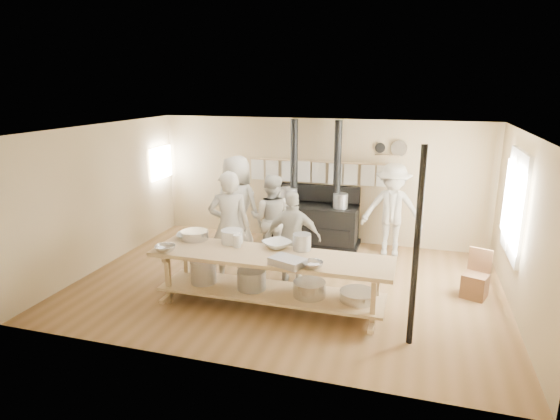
% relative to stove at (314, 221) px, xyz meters
% --- Properties ---
extents(ground, '(7.00, 7.00, 0.00)m').
position_rel_stove_xyz_m(ground, '(0.01, -2.12, -0.52)').
color(ground, brown).
rests_on(ground, ground).
extents(room_shell, '(7.00, 7.00, 7.00)m').
position_rel_stove_xyz_m(room_shell, '(0.01, -2.12, 1.10)').
color(room_shell, tan).
rests_on(room_shell, ground).
extents(window_right, '(0.09, 1.50, 1.65)m').
position_rel_stove_xyz_m(window_right, '(3.48, -1.52, 0.98)').
color(window_right, beige).
rests_on(window_right, ground).
extents(left_opening, '(0.00, 0.90, 0.90)m').
position_rel_stove_xyz_m(left_opening, '(-3.44, -0.12, 1.08)').
color(left_opening, white).
rests_on(left_opening, ground).
extents(stove, '(1.90, 0.75, 2.60)m').
position_rel_stove_xyz_m(stove, '(0.00, 0.00, 0.00)').
color(stove, black).
rests_on(stove, ground).
extents(towel_rail, '(3.00, 0.04, 0.47)m').
position_rel_stove_xyz_m(towel_rail, '(0.01, 0.28, 1.03)').
color(towel_rail, tan).
rests_on(towel_rail, ground).
extents(back_wall_shelf, '(0.63, 0.14, 0.32)m').
position_rel_stove_xyz_m(back_wall_shelf, '(1.47, 0.32, 1.48)').
color(back_wall_shelf, tan).
rests_on(back_wall_shelf, ground).
extents(prep_table, '(3.60, 0.90, 0.85)m').
position_rel_stove_xyz_m(prep_table, '(-0.00, -3.02, -0.00)').
color(prep_table, tan).
rests_on(prep_table, ground).
extents(support_post, '(0.08, 0.08, 2.60)m').
position_rel_stove_xyz_m(support_post, '(2.06, -3.47, 0.78)').
color(support_post, black).
rests_on(support_post, ground).
extents(cook_far_left, '(0.81, 0.67, 1.91)m').
position_rel_stove_xyz_m(cook_far_left, '(-0.97, -2.22, 0.44)').
color(cook_far_left, beige).
rests_on(cook_far_left, ground).
extents(cook_left, '(0.87, 0.70, 1.68)m').
position_rel_stove_xyz_m(cook_left, '(-0.56, -1.17, 0.32)').
color(cook_left, beige).
rests_on(cook_left, ground).
extents(cook_center, '(1.08, 0.81, 1.99)m').
position_rel_stove_xyz_m(cook_center, '(-1.27, -1.12, 0.48)').
color(cook_center, beige).
rests_on(cook_center, ground).
extents(cook_right, '(0.99, 0.56, 1.60)m').
position_rel_stove_xyz_m(cook_right, '(0.10, -2.06, 0.28)').
color(cook_right, beige).
rests_on(cook_right, ground).
extents(cook_by_window, '(1.21, 0.72, 1.83)m').
position_rel_stove_xyz_m(cook_by_window, '(1.59, -0.17, 0.40)').
color(cook_by_window, beige).
rests_on(cook_by_window, ground).
extents(chair, '(0.46, 0.46, 0.77)m').
position_rel_stove_xyz_m(chair, '(3.01, -1.74, -0.29)').
color(chair, brown).
rests_on(chair, ground).
extents(bowl_white_a, '(0.46, 0.46, 0.09)m').
position_rel_stove_xyz_m(bowl_white_a, '(-1.50, -2.69, 0.37)').
color(bowl_white_a, white).
rests_on(bowl_white_a, prep_table).
extents(bowl_steel_a, '(0.42, 0.42, 0.10)m').
position_rel_stove_xyz_m(bowl_steel_a, '(-1.54, -3.35, 0.38)').
color(bowl_steel_a, silver).
rests_on(bowl_steel_a, prep_table).
extents(bowl_white_b, '(0.59, 0.59, 0.10)m').
position_rel_stove_xyz_m(bowl_white_b, '(0.01, -2.69, 0.38)').
color(bowl_white_b, white).
rests_on(bowl_white_b, prep_table).
extents(bowl_steel_b, '(0.34, 0.34, 0.09)m').
position_rel_stove_xyz_m(bowl_steel_b, '(0.72, -3.35, 0.37)').
color(bowl_steel_b, silver).
rests_on(bowl_steel_b, prep_table).
extents(roasting_pan, '(0.55, 0.46, 0.10)m').
position_rel_stove_xyz_m(roasting_pan, '(0.36, -3.35, 0.38)').
color(roasting_pan, '#B2B2B7').
rests_on(roasting_pan, prep_table).
extents(mixing_bowl_large, '(0.57, 0.57, 0.14)m').
position_rel_stove_xyz_m(mixing_bowl_large, '(-1.38, -2.69, 0.40)').
color(mixing_bowl_large, silver).
rests_on(mixing_bowl_large, prep_table).
extents(bucket_galv, '(0.36, 0.36, 0.25)m').
position_rel_stove_xyz_m(bucket_galv, '(0.41, -2.69, 0.46)').
color(bucket_galv, gray).
rests_on(bucket_galv, prep_table).
extents(deep_bowl_enamel, '(0.43, 0.43, 0.21)m').
position_rel_stove_xyz_m(deep_bowl_enamel, '(-0.73, -2.69, 0.44)').
color(deep_bowl_enamel, white).
rests_on(deep_bowl_enamel, prep_table).
extents(pitcher, '(0.15, 0.15, 0.20)m').
position_rel_stove_xyz_m(pitcher, '(-0.58, -2.84, 0.43)').
color(pitcher, white).
rests_on(pitcher, prep_table).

